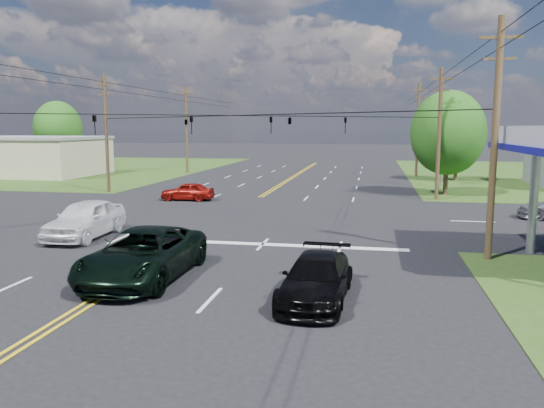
% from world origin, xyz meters
% --- Properties ---
extents(ground, '(280.00, 280.00, 0.00)m').
position_xyz_m(ground, '(0.00, 12.00, 0.00)').
color(ground, black).
rests_on(ground, ground).
extents(grass_nw, '(46.00, 48.00, 0.03)m').
position_xyz_m(grass_nw, '(-35.00, 44.00, 0.00)').
color(grass_nw, '#2E4616').
rests_on(grass_nw, ground).
extents(stop_bar, '(10.00, 0.50, 0.02)m').
position_xyz_m(stop_bar, '(5.00, 4.00, 0.00)').
color(stop_bar, silver).
rests_on(stop_bar, ground).
extents(retail_nw, '(16.00, 11.00, 4.00)m').
position_xyz_m(retail_nw, '(-30.00, 34.00, 2.00)').
color(retail_nw, tan).
rests_on(retail_nw, ground).
extents(pole_se, '(1.60, 0.28, 9.50)m').
position_xyz_m(pole_se, '(13.00, 3.00, 4.92)').
color(pole_se, '#442D1C').
rests_on(pole_se, ground).
extents(pole_nw, '(1.60, 0.28, 9.50)m').
position_xyz_m(pole_nw, '(-13.00, 21.00, 4.92)').
color(pole_nw, '#442D1C').
rests_on(pole_nw, ground).
extents(pole_ne, '(1.60, 0.28, 9.50)m').
position_xyz_m(pole_ne, '(13.00, 21.00, 4.92)').
color(pole_ne, '#442D1C').
rests_on(pole_ne, ground).
extents(pole_left_far, '(1.60, 0.28, 10.00)m').
position_xyz_m(pole_left_far, '(-13.00, 40.00, 5.17)').
color(pole_left_far, '#442D1C').
rests_on(pole_left_far, ground).
extents(pole_right_far, '(1.60, 0.28, 10.00)m').
position_xyz_m(pole_right_far, '(13.00, 40.00, 5.17)').
color(pole_right_far, '#442D1C').
rests_on(pole_right_far, ground).
extents(span_wire_signals, '(26.00, 18.00, 1.13)m').
position_xyz_m(span_wire_signals, '(0.00, 12.00, 6.00)').
color(span_wire_signals, black).
rests_on(span_wire_signals, ground).
extents(power_lines, '(26.04, 100.00, 0.64)m').
position_xyz_m(power_lines, '(0.00, 10.00, 8.60)').
color(power_lines, black).
rests_on(power_lines, ground).
extents(tree_right_a, '(5.70, 5.70, 8.18)m').
position_xyz_m(tree_right_a, '(14.00, 24.00, 4.87)').
color(tree_right_a, '#442D1C').
rests_on(tree_right_a, ground).
extents(tree_right_b, '(4.94, 4.94, 7.09)m').
position_xyz_m(tree_right_b, '(16.50, 36.00, 4.22)').
color(tree_right_b, '#442D1C').
rests_on(tree_right_b, ground).
extents(tree_far_l, '(6.08, 6.08, 8.72)m').
position_xyz_m(tree_far_l, '(-32.00, 44.00, 5.19)').
color(tree_far_l, '#442D1C').
rests_on(tree_far_l, ground).
extents(pickup_dkgreen, '(2.94, 6.31, 1.75)m').
position_xyz_m(pickup_dkgreen, '(0.50, -2.16, 0.87)').
color(pickup_dkgreen, black).
rests_on(pickup_dkgreen, ground).
extents(suv_black, '(2.20, 4.87, 1.38)m').
position_xyz_m(suv_black, '(6.72, -3.39, 0.69)').
color(suv_black, black).
rests_on(suv_black, ground).
extents(pickup_white, '(2.28, 5.40, 1.82)m').
position_xyz_m(pickup_white, '(-5.27, 4.00, 0.91)').
color(pickup_white, white).
rests_on(pickup_white, ground).
extents(sedan_red, '(3.94, 1.75, 1.32)m').
position_xyz_m(sedan_red, '(-4.93, 17.50, 0.66)').
color(sedan_red, maroon).
rests_on(sedan_red, ground).
extents(polesign_ne, '(2.01, 0.77, 7.31)m').
position_xyz_m(polesign_ne, '(14.39, 30.00, 5.59)').
color(polesign_ne, '#A5A5AA').
rests_on(polesign_ne, ground).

